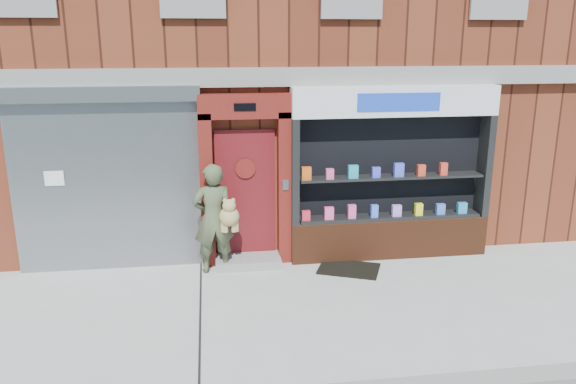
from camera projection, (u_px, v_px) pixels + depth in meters
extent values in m
plane|color=#9E9E99|center=(309.00, 308.00, 8.08)|extent=(80.00, 80.00, 0.00)
cube|color=#602515|center=(264.00, 27.00, 12.74)|extent=(12.00, 8.00, 8.00)
cube|color=gray|center=(290.00, 77.00, 9.07)|extent=(12.00, 0.16, 0.30)
cube|color=gray|center=(108.00, 188.00, 9.15)|extent=(3.00, 0.10, 2.80)
cube|color=slate|center=(99.00, 94.00, 8.69)|extent=(3.10, 0.30, 0.24)
cube|color=white|center=(54.00, 178.00, 8.92)|extent=(0.30, 0.01, 0.24)
cube|color=#57130F|center=(207.00, 191.00, 9.32)|extent=(0.22, 0.28, 2.60)
cube|color=#57130F|center=(284.00, 188.00, 9.50)|extent=(0.22, 0.28, 2.60)
cube|color=#57130F|center=(244.00, 106.00, 9.03)|extent=(1.50, 0.28, 0.40)
cube|color=black|center=(245.00, 107.00, 8.89)|extent=(0.35, 0.01, 0.12)
cube|color=maroon|center=(246.00, 194.00, 9.54)|extent=(1.00, 0.06, 2.20)
cylinder|color=black|center=(245.00, 168.00, 9.38)|extent=(0.28, 0.02, 0.28)
cylinder|color=#57130F|center=(245.00, 169.00, 9.37)|extent=(0.34, 0.02, 0.34)
cube|color=gray|center=(248.00, 261.00, 9.58)|extent=(1.10, 0.55, 0.15)
cube|color=slate|center=(286.00, 185.00, 9.33)|extent=(0.10, 0.02, 0.18)
cube|color=#592915|center=(388.00, 237.00, 9.94)|extent=(3.50, 0.40, 0.70)
cube|color=black|center=(294.00, 172.00, 9.38)|extent=(0.12, 0.40, 1.80)
cube|color=black|center=(484.00, 165.00, 9.84)|extent=(0.12, 0.40, 1.80)
cube|color=black|center=(388.00, 166.00, 9.79)|extent=(3.30, 0.03, 1.80)
cube|color=black|center=(389.00, 217.00, 9.84)|extent=(3.20, 0.36, 0.06)
cube|color=black|center=(391.00, 177.00, 9.65)|extent=(3.20, 0.36, 0.04)
cube|color=white|center=(395.00, 101.00, 9.31)|extent=(3.50, 0.40, 0.50)
cube|color=#193DC0|center=(399.00, 102.00, 9.11)|extent=(1.40, 0.01, 0.30)
cube|color=#E82841|center=(306.00, 216.00, 9.53)|extent=(0.14, 0.09, 0.17)
cube|color=#F85299|center=(329.00, 213.00, 9.58)|extent=(0.15, 0.09, 0.21)
cube|color=#F0509E|center=(352.00, 211.00, 9.63)|extent=(0.13, 0.09, 0.24)
cube|color=#456FEC|center=(374.00, 211.00, 9.69)|extent=(0.12, 0.09, 0.22)
cube|color=#B280E6|center=(397.00, 211.00, 9.75)|extent=(0.16, 0.09, 0.20)
cube|color=#FDF41A|center=(419.00, 209.00, 9.80)|extent=(0.13, 0.09, 0.21)
cube|color=blue|center=(440.00, 209.00, 9.86)|extent=(0.15, 0.09, 0.19)
cube|color=#2587BA|center=(462.00, 208.00, 9.91)|extent=(0.16, 0.09, 0.20)
cube|color=#E55B18|center=(306.00, 173.00, 9.34)|extent=(0.16, 0.09, 0.22)
cube|color=#E94D8C|center=(330.00, 174.00, 9.40)|extent=(0.13, 0.09, 0.18)
cube|color=teal|center=(353.00, 172.00, 9.44)|extent=(0.17, 0.09, 0.22)
cube|color=#424AE2|center=(376.00, 172.00, 9.51)|extent=(0.14, 0.09, 0.18)
cube|color=#4254E0|center=(399.00, 170.00, 9.55)|extent=(0.17, 0.09, 0.23)
cube|color=red|center=(421.00, 170.00, 9.61)|extent=(0.13, 0.09, 0.19)
cube|color=red|center=(443.00, 169.00, 9.66)|extent=(0.12, 0.09, 0.22)
imported|color=#4A5336|center=(213.00, 219.00, 9.14)|extent=(0.72, 0.53, 1.83)
sphere|color=tan|center=(229.00, 216.00, 9.02)|extent=(0.32, 0.32, 0.32)
sphere|color=tan|center=(229.00, 206.00, 8.91)|extent=(0.21, 0.21, 0.21)
sphere|color=tan|center=(225.00, 201.00, 8.88)|extent=(0.08, 0.08, 0.08)
sphere|color=tan|center=(233.00, 200.00, 8.90)|extent=(0.08, 0.08, 0.08)
cylinder|color=tan|center=(223.00, 226.00, 9.04)|extent=(0.08, 0.08, 0.19)
cylinder|color=tan|center=(236.00, 226.00, 9.07)|extent=(0.08, 0.08, 0.19)
cylinder|color=tan|center=(226.00, 226.00, 9.03)|extent=(0.08, 0.08, 0.19)
cylinder|color=tan|center=(234.00, 226.00, 9.05)|extent=(0.08, 0.08, 0.19)
cube|color=black|center=(349.00, 269.00, 9.43)|extent=(1.19, 1.03, 0.02)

